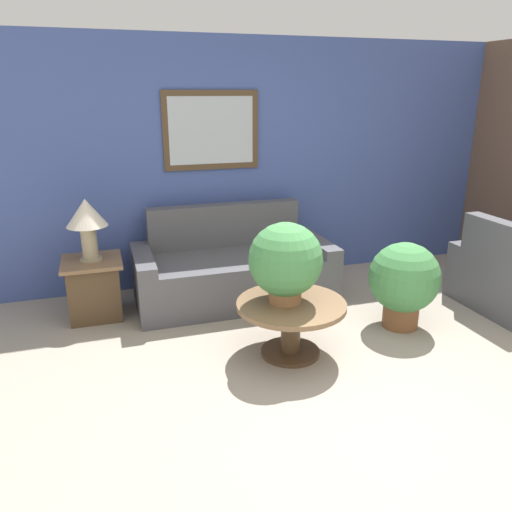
{
  "coord_description": "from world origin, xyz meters",
  "views": [
    {
      "loc": [
        -1.66,
        -2.48,
        2.06
      ],
      "look_at": [
        -0.36,
        1.62,
        0.63
      ],
      "focal_mm": 35.0,
      "sensor_mm": 36.0,
      "label": 1
    }
  ],
  "objects": [
    {
      "name": "ground_plane",
      "position": [
        0.0,
        0.0,
        0.0
      ],
      "size": [
        20.0,
        20.0,
        0.0
      ],
      "primitive_type": "plane",
      "color": "gray"
    },
    {
      "name": "table_lamp",
      "position": [
        -1.8,
        2.16,
        0.97
      ],
      "size": [
        0.37,
        0.37,
        0.58
      ],
      "color": "tan",
      "rests_on": "side_table"
    },
    {
      "name": "couch_main",
      "position": [
        -0.43,
        2.18,
        0.3
      ],
      "size": [
        1.98,
        0.93,
        0.93
      ],
      "color": "#4C4C51",
      "rests_on": "ground_plane"
    },
    {
      "name": "side_table",
      "position": [
        -1.8,
        2.16,
        0.29
      ],
      "size": [
        0.54,
        0.54,
        0.56
      ],
      "color": "#4C3823",
      "rests_on": "ground_plane"
    },
    {
      "name": "potted_plant_on_table",
      "position": [
        -0.33,
        0.95,
        0.8
      ],
      "size": [
        0.59,
        0.59,
        0.65
      ],
      "color": "#9E6B42",
      "rests_on": "coffee_table"
    },
    {
      "name": "wall_back",
      "position": [
        -0.01,
        2.77,
        1.31
      ],
      "size": [
        7.65,
        0.09,
        2.6
      ],
      "color": "#42569E",
      "rests_on": "ground_plane"
    },
    {
      "name": "potted_plant_floor",
      "position": [
        0.86,
        1.08,
        0.44
      ],
      "size": [
        0.63,
        0.63,
        0.79
      ],
      "color": "brown",
      "rests_on": "ground_plane"
    },
    {
      "name": "coffee_table",
      "position": [
        -0.29,
        0.91,
        0.33
      ],
      "size": [
        0.88,
        0.88,
        0.46
      ],
      "color": "#4C3823",
      "rests_on": "ground_plane"
    }
  ]
}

